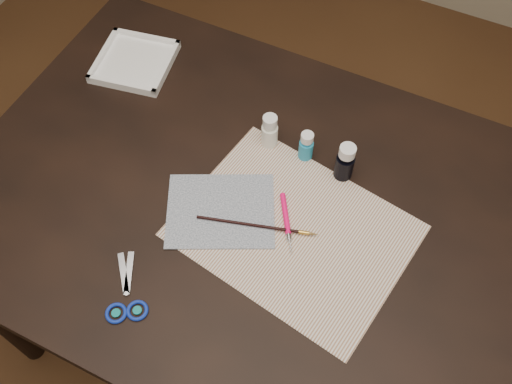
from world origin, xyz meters
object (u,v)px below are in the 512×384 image
at_px(paint_bottle_cyan, 306,146).
at_px(scissors, 123,287).
at_px(paper, 294,231).
at_px(paint_bottle_white, 270,131).
at_px(palette_tray, 135,61).
at_px(canvas, 221,210).
at_px(paint_bottle_navy, 345,162).

xyz_separation_m(paint_bottle_cyan, scissors, (-0.20, -0.45, -0.03)).
bearing_deg(scissors, paint_bottle_cyan, -63.97).
relative_size(paper, paint_bottle_white, 5.06).
bearing_deg(paint_bottle_cyan, palette_tray, 171.52).
distance_m(paint_bottle_white, palette_tray, 0.42).
distance_m(canvas, scissors, 0.25).
relative_size(paint_bottle_white, paint_bottle_cyan, 1.15).
bearing_deg(paint_bottle_navy, palette_tray, 171.89).
bearing_deg(canvas, paint_bottle_white, 85.56).
bearing_deg(paint_bottle_navy, paper, -102.54).
distance_m(paint_bottle_cyan, paint_bottle_navy, 0.10).
relative_size(paint_bottle_white, paint_bottle_navy, 0.91).
distance_m(paint_bottle_navy, palette_tray, 0.60).
xyz_separation_m(paint_bottle_white, scissors, (-0.11, -0.45, -0.04)).
height_order(paper, canvas, canvas).
bearing_deg(palette_tray, paint_bottle_navy, -8.11).
height_order(canvas, paint_bottle_white, paint_bottle_white).
bearing_deg(paper, paint_bottle_cyan, 106.51).
distance_m(paper, scissors, 0.36).
bearing_deg(canvas, palette_tray, 144.09).
relative_size(scissors, palette_tray, 0.91).
bearing_deg(paint_bottle_white, paint_bottle_cyan, 1.19).
distance_m(canvas, paint_bottle_white, 0.21).
xyz_separation_m(paint_bottle_navy, scissors, (-0.29, -0.44, -0.05)).
xyz_separation_m(paint_bottle_cyan, palette_tray, (-0.50, 0.07, -0.03)).
height_order(paint_bottle_cyan, palette_tray, paint_bottle_cyan).
bearing_deg(paint_bottle_white, scissors, -103.45).
relative_size(paint_bottle_cyan, scissors, 0.47).
distance_m(paper, canvas, 0.16).
bearing_deg(scissors, paper, -84.05).
distance_m(paint_bottle_navy, scissors, 0.53).
xyz_separation_m(canvas, paint_bottle_cyan, (0.10, 0.21, 0.04)).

